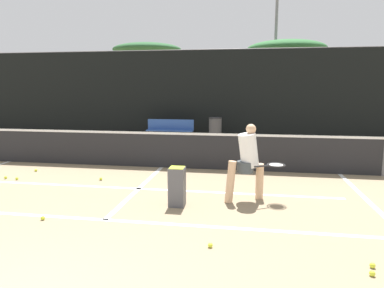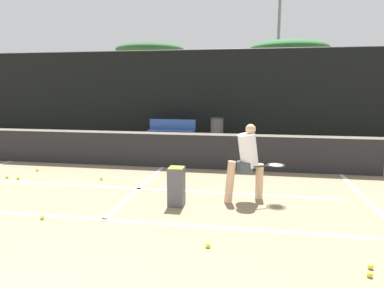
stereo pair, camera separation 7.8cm
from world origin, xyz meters
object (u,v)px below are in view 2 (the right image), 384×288
at_px(courtside_bench, 172,129).
at_px(trash_bin, 217,130).
at_px(parked_car, 132,118).
at_px(ball_hopper, 176,186).
at_px(player_practicing, 247,160).

bearing_deg(courtside_bench, trash_bin, -3.76).
xyz_separation_m(courtside_bench, parked_car, (-2.86, 3.37, 0.09)).
xyz_separation_m(ball_hopper, trash_bin, (0.02, 7.10, 0.12)).
bearing_deg(ball_hopper, courtside_bench, 103.77).
height_order(courtside_bench, trash_bin, trash_bin).
distance_m(player_practicing, courtside_bench, 7.35).
bearing_deg(courtside_bench, player_practicing, -66.16).
xyz_separation_m(player_practicing, trash_bin, (-1.22, 6.60, -0.29)).
height_order(player_practicing, parked_car, player_practicing).
bearing_deg(courtside_bench, ball_hopper, -76.56).
xyz_separation_m(courtside_bench, trash_bin, (1.78, -0.11, 0.02)).
height_order(player_practicing, ball_hopper, player_practicing).
relative_size(courtside_bench, parked_car, 0.46).
relative_size(trash_bin, parked_car, 0.24).
bearing_deg(parked_car, ball_hopper, -66.40).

